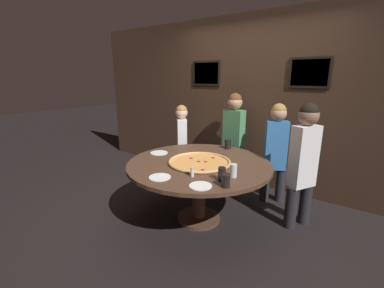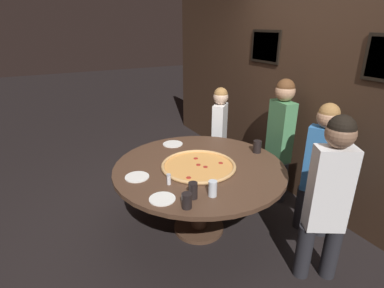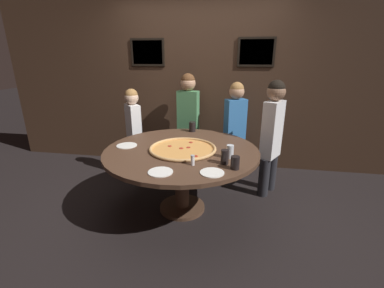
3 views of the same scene
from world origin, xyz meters
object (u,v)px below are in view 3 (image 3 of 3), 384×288
object	(u,v)px
drink_cup_centre_back	(230,152)
white_plate_near_front	(160,172)
diner_far_right	(134,128)
white_plate_beside_cup	(212,173)
giant_pizza	(183,149)
drink_cup_far_left	(192,127)
drink_cup_beside_pizza	(235,163)
diner_centre_back	(235,125)
white_plate_left_side	(127,146)
condiment_shaker	(193,160)
diner_side_right	(272,132)
drink_cup_near_right	(225,157)
dining_table	(182,160)
diner_far_left	(188,117)

from	to	relation	value
drink_cup_centre_back	white_plate_near_front	xyz separation A→B (m)	(-0.58, -0.44, -0.06)
diner_far_right	white_plate_beside_cup	bearing A→B (deg)	-179.37
giant_pizza	drink_cup_far_left	world-z (taller)	drink_cup_far_left
drink_cup_beside_pizza	diner_centre_back	size ratio (longest dim) A/B	0.09
drink_cup_centre_back	drink_cup_beside_pizza	world-z (taller)	drink_cup_centre_back
diner_centre_back	white_plate_near_front	bearing A→B (deg)	40.51
drink_cup_far_left	white_plate_left_side	xyz separation A→B (m)	(-0.62, -0.70, -0.06)
drink_cup_centre_back	condiment_shaker	world-z (taller)	drink_cup_centre_back
diner_side_right	white_plate_near_front	bearing A→B (deg)	-12.19
drink_cup_near_right	condiment_shaker	xyz separation A→B (m)	(-0.29, -0.08, -0.02)
condiment_shaker	diner_side_right	distance (m)	1.28
dining_table	giant_pizza	bearing A→B (deg)	-48.00
dining_table	diner_far_right	bearing A→B (deg)	137.64
white_plate_left_side	condiment_shaker	distance (m)	0.91
giant_pizza	drink_cup_centre_back	distance (m)	0.53
white_plate_left_side	dining_table	bearing A→B (deg)	-0.09
drink_cup_centre_back	drink_cup_far_left	distance (m)	1.02
drink_cup_near_right	white_plate_left_side	bearing A→B (deg)	163.53
dining_table	condiment_shaker	distance (m)	0.48
drink_cup_near_right	condiment_shaker	bearing A→B (deg)	-164.25
drink_cup_near_right	condiment_shaker	distance (m)	0.30
white_plate_left_side	white_plate_beside_cup	bearing A→B (deg)	-28.56
condiment_shaker	diner_centre_back	distance (m)	1.47
drink_cup_beside_pizza	white_plate_beside_cup	xyz separation A→B (m)	(-0.19, -0.12, -0.06)
drink_cup_near_right	diner_far_left	size ratio (longest dim) A/B	0.09
white_plate_beside_cup	diner_side_right	world-z (taller)	diner_side_right
drink_cup_near_right	drink_cup_centre_back	bearing A→B (deg)	74.01
giant_pizza	drink_cup_centre_back	world-z (taller)	drink_cup_centre_back
white_plate_left_side	drink_cup_near_right	bearing A→B (deg)	-16.47
drink_cup_near_right	drink_cup_beside_pizza	bearing A→B (deg)	-47.02
white_plate_beside_cup	dining_table	bearing A→B (deg)	124.90
drink_cup_near_right	white_plate_beside_cup	distance (m)	0.25
condiment_shaker	diner_far_right	size ratio (longest dim) A/B	0.08
drink_cup_near_right	diner_centre_back	bearing A→B (deg)	86.55
diner_centre_back	drink_cup_beside_pizza	bearing A→B (deg)	61.86
dining_table	drink_cup_beside_pizza	world-z (taller)	drink_cup_beside_pizza
giant_pizza	diner_centre_back	size ratio (longest dim) A/B	0.53
giant_pizza	diner_far_right	bearing A→B (deg)	137.51
dining_table	diner_side_right	bearing A→B (deg)	29.76
giant_pizza	condiment_shaker	distance (m)	0.42
diner_centre_back	diner_far_left	xyz separation A→B (m)	(-0.70, 0.13, 0.06)
diner_side_right	drink_cup_far_left	bearing A→B (deg)	-67.42
drink_cup_beside_pizza	diner_far_left	distance (m)	1.73
diner_side_right	drink_cup_centre_back	bearing A→B (deg)	-3.28
diner_centre_back	diner_side_right	bearing A→B (deg)	106.75
drink_cup_far_left	diner_far_right	bearing A→B (deg)	174.74
diner_side_right	giant_pizza	bearing A→B (deg)	-29.16
drink_cup_far_left	white_plate_left_side	bearing A→B (deg)	-131.62
drink_cup_near_right	diner_far_right	xyz separation A→B (m)	(-1.33, 1.11, -0.08)
dining_table	white_plate_left_side	distance (m)	0.64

